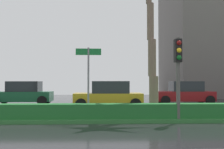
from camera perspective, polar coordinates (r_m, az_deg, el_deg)
ground_plane at (r=13.49m, az=-10.98°, el=-8.94°), size 90.00×42.00×0.10m
median_strip at (r=12.49m, az=-11.69°, el=-8.94°), size 85.50×4.00×0.15m
median_hedge at (r=11.08m, az=-12.89°, el=-7.91°), size 76.50×0.70×0.60m
traffic_signal_median_right at (r=10.99m, az=14.39°, el=2.56°), size 0.28×0.43×3.36m
street_name_sign at (r=11.18m, az=-5.24°, el=0.47°), size 1.10×0.08×3.00m
car_in_traffic_second at (r=20.29m, az=-19.05°, el=-3.96°), size 4.30×2.02×1.72m
car_in_traffic_third at (r=16.48m, az=-0.71°, el=-4.59°), size 4.30×2.02×1.72m
car_in_traffic_fourth at (r=20.50m, az=15.73°, el=-3.96°), size 4.30×2.02×1.72m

